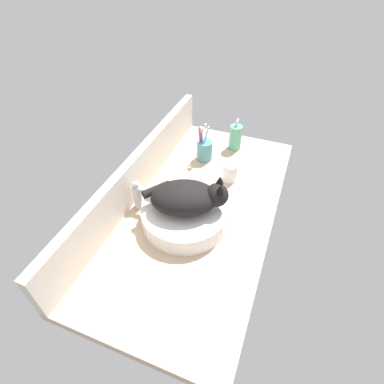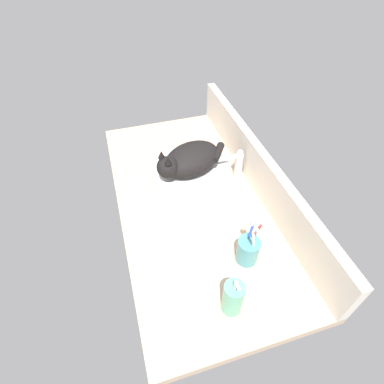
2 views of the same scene
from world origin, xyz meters
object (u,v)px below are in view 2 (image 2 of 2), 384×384
at_px(sink_basin, 192,175).
at_px(soap_dispenser, 233,298).
at_px(water_glass, 192,238).
at_px(cat, 189,159).
at_px(faucet, 236,162).
at_px(toothbrush_cup, 248,250).

xyz_separation_m(sink_basin, soap_dispenser, (0.57, -0.05, 0.03)).
bearing_deg(water_glass, soap_dispenser, 10.24).
relative_size(sink_basin, cat, 1.07).
distance_m(sink_basin, soap_dispenser, 0.58).
bearing_deg(faucet, toothbrush_cup, -17.25).
bearing_deg(soap_dispenser, sink_basin, 175.36).
relative_size(cat, water_glass, 3.72).
bearing_deg(water_glass, cat, 165.45).
height_order(sink_basin, toothbrush_cup, toothbrush_cup).
distance_m(cat, faucet, 0.22).
height_order(faucet, soap_dispenser, soap_dispenser).
bearing_deg(water_glass, faucet, 136.36).
bearing_deg(sink_basin, toothbrush_cup, 9.25).
xyz_separation_m(faucet, water_glass, (0.31, -0.29, -0.04)).
distance_m(faucet, soap_dispenser, 0.62).
distance_m(faucet, water_glass, 0.43).
relative_size(sink_basin, soap_dispenser, 2.07).
bearing_deg(water_glass, sink_basin, 163.58).
height_order(sink_basin, faucet, faucet).
bearing_deg(sink_basin, soap_dispenser, -4.64).
distance_m(sink_basin, toothbrush_cup, 0.43).
height_order(sink_basin, cat, cat).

